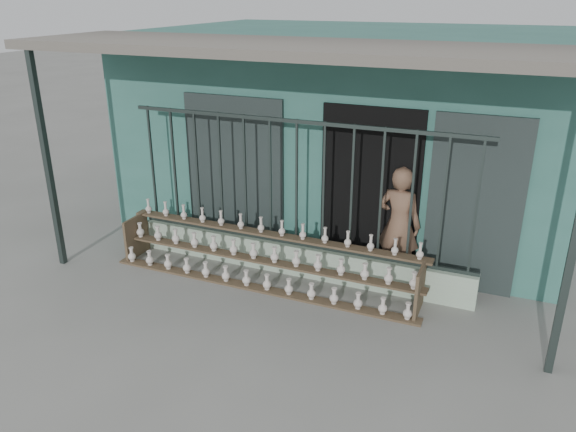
% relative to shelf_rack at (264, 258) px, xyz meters
% --- Properties ---
extents(ground, '(60.00, 60.00, 0.00)m').
position_rel_shelf_rack_xyz_m(ground, '(0.32, -0.88, -0.36)').
color(ground, slate).
extents(workshop_building, '(7.40, 6.60, 3.21)m').
position_rel_shelf_rack_xyz_m(workshop_building, '(0.32, 3.35, 1.26)').
color(workshop_building, '#2E6258').
rests_on(workshop_building, ground).
extents(parapet_wall, '(5.00, 0.20, 0.45)m').
position_rel_shelf_rack_xyz_m(parapet_wall, '(0.32, 0.42, -0.14)').
color(parapet_wall, '#A0B99F').
rests_on(parapet_wall, ground).
extents(security_fence, '(5.00, 0.04, 1.80)m').
position_rel_shelf_rack_xyz_m(security_fence, '(0.32, 0.42, 0.98)').
color(security_fence, '#283330').
rests_on(security_fence, parapet_wall).
extents(shelf_rack, '(4.50, 0.68, 0.85)m').
position_rel_shelf_rack_xyz_m(shelf_rack, '(0.00, 0.00, 0.00)').
color(shelf_rack, brown).
rests_on(shelf_rack, ground).
extents(elderly_woman, '(0.66, 0.49, 1.65)m').
position_rel_shelf_rack_xyz_m(elderly_woman, '(1.67, 0.81, 0.46)').
color(elderly_woman, brown).
rests_on(elderly_woman, ground).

